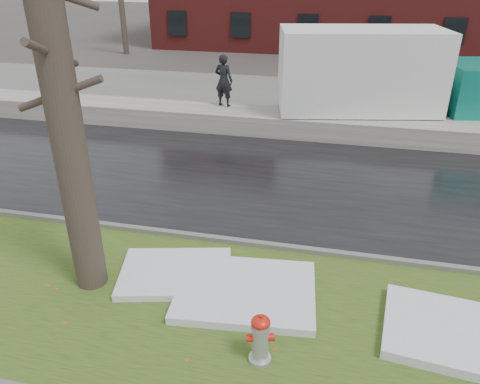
% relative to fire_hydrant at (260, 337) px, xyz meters
% --- Properties ---
extents(ground, '(120.00, 120.00, 0.00)m').
position_rel_fire_hydrant_xyz_m(ground, '(-1.62, 2.25, -0.53)').
color(ground, '#47423D').
rests_on(ground, ground).
extents(verge, '(60.00, 4.50, 0.04)m').
position_rel_fire_hydrant_xyz_m(verge, '(-1.62, 1.00, -0.51)').
color(verge, '#2B4617').
rests_on(verge, ground).
extents(road, '(60.00, 7.00, 0.03)m').
position_rel_fire_hydrant_xyz_m(road, '(-1.62, 6.75, -0.51)').
color(road, black).
rests_on(road, ground).
extents(parking_lot, '(60.00, 9.00, 0.03)m').
position_rel_fire_hydrant_xyz_m(parking_lot, '(-1.62, 15.25, -0.51)').
color(parking_lot, slate).
rests_on(parking_lot, ground).
extents(curb, '(60.00, 0.15, 0.14)m').
position_rel_fire_hydrant_xyz_m(curb, '(-1.62, 3.25, -0.46)').
color(curb, slate).
rests_on(curb, ground).
extents(snowbank, '(60.00, 1.60, 0.75)m').
position_rel_fire_hydrant_xyz_m(snowbank, '(-1.62, 10.95, -0.15)').
color(snowbank, '#B0ABA1').
rests_on(snowbank, ground).
extents(bg_tree_left, '(1.40, 1.62, 6.50)m').
position_rel_fire_hydrant_xyz_m(bg_tree_left, '(-13.62, 24.25, 2.80)').
color(bg_tree_left, brown).
rests_on(bg_tree_left, ground).
extents(fire_hydrant, '(0.46, 0.42, 0.92)m').
position_rel_fire_hydrant_xyz_m(fire_hydrant, '(0.00, 0.00, 0.00)').
color(fire_hydrant, '#B0B3B9').
rests_on(fire_hydrant, verge).
extents(tree, '(1.53, 1.81, 7.35)m').
position_rel_fire_hydrant_xyz_m(tree, '(-3.62, 1.26, 3.21)').
color(tree, brown).
rests_on(tree, verge).
extents(box_truck, '(10.98, 4.28, 3.62)m').
position_rel_fire_hydrant_xyz_m(box_truck, '(2.47, 12.21, 1.39)').
color(box_truck, black).
rests_on(box_truck, ground).
extents(worker, '(0.78, 0.59, 1.92)m').
position_rel_fire_hydrant_xyz_m(worker, '(-3.53, 11.38, 1.18)').
color(worker, black).
rests_on(worker, snowbank).
extents(snow_patch_near, '(2.79, 2.25, 0.16)m').
position_rel_fire_hydrant_xyz_m(snow_patch_near, '(-0.56, 1.53, -0.41)').
color(snow_patch_near, silver).
rests_on(snow_patch_near, verge).
extents(snow_patch_far, '(2.51, 2.07, 0.14)m').
position_rel_fire_hydrant_xyz_m(snow_patch_far, '(-2.06, 1.79, -0.42)').
color(snow_patch_far, silver).
rests_on(snow_patch_far, verge).
extents(snow_patch_side, '(2.99, 2.11, 0.18)m').
position_rel_fire_hydrant_xyz_m(snow_patch_side, '(3.37, 1.17, -0.40)').
color(snow_patch_side, silver).
rests_on(snow_patch_side, verge).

